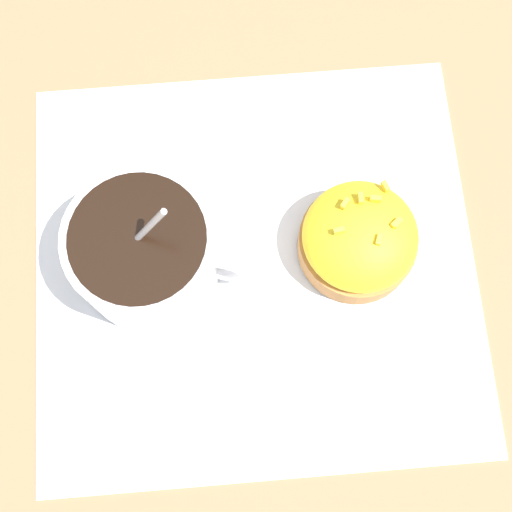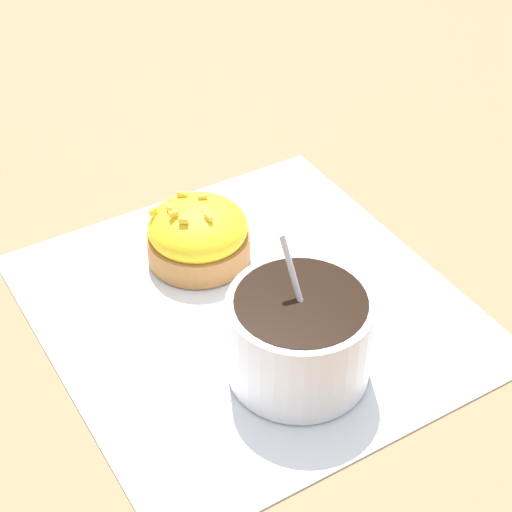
# 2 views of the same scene
# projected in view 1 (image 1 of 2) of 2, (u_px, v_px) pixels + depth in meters

# --- Properties ---
(ground_plane) EXTENTS (3.00, 3.00, 0.00)m
(ground_plane) POSITION_uv_depth(u_px,v_px,m) (255.00, 264.00, 0.49)
(ground_plane) COLOR #93704C
(paper_napkin) EXTENTS (0.32, 0.31, 0.00)m
(paper_napkin) POSITION_uv_depth(u_px,v_px,m) (255.00, 263.00, 0.49)
(paper_napkin) COLOR white
(paper_napkin) RESTS_ON ground_plane
(coffee_cup) EXTENTS (0.12, 0.10, 0.10)m
(coffee_cup) POSITION_uv_depth(u_px,v_px,m) (146.00, 251.00, 0.46)
(coffee_cup) COLOR white
(coffee_cup) RESTS_ON paper_napkin
(frosted_pastry) EXTENTS (0.08, 0.08, 0.05)m
(frosted_pastry) POSITION_uv_depth(u_px,v_px,m) (358.00, 233.00, 0.47)
(frosted_pastry) COLOR #B2753D
(frosted_pastry) RESTS_ON paper_napkin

